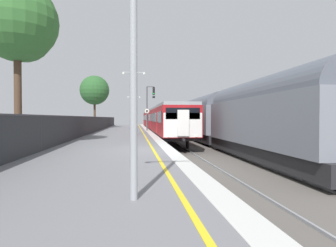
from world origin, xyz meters
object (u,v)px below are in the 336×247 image
Objects in this scene: background_tree_left at (95,91)px; platform_lamp_far at (134,109)px; speed_limit_sign at (147,117)px; signal_gantry at (149,103)px; commuter_train_at_platform at (158,120)px; freight_train_adjacent_track at (224,117)px; platform_lamp_near at (133,38)px; background_tree_centre at (19,25)px; platform_lamp_mid at (134,97)px.

platform_lamp_far is at bearing 10.06° from background_tree_left.
signal_gantry is at bearing 80.60° from speed_limit_sign.
commuter_train_at_platform is at bearing 69.44° from signal_gantry.
freight_train_adjacent_track is at bearing -58.95° from background_tree_left.
background_tree_left reaches higher than platform_lamp_far.
background_tree_left reaches higher than platform_lamp_near.
commuter_train_at_platform is at bearing -26.49° from background_tree_left.
freight_train_adjacent_track is at bearing -76.99° from commuter_train_at_platform.
platform_lamp_near is 13.50m from background_tree_centre.
commuter_train_at_platform is at bearing 73.22° from speed_limit_sign.
background_tree_left is (-13.19, 21.92, 3.98)m from freight_train_adjacent_track.
platform_lamp_far is (-7.36, 22.95, 1.38)m from freight_train_adjacent_track.
platform_lamp_mid is 0.71× the size of background_tree_left.
background_tree_left is at bearing 132.00° from signal_gantry.
signal_gantry is 1.11× the size of platform_lamp_far.
freight_train_adjacent_track is 25.89m from background_tree_left.
speed_limit_sign is at bearing 66.86° from background_tree_centre.
commuter_train_at_platform is 7.57× the size of platform_lamp_mid.
platform_lamp_near is 0.89× the size of platform_lamp_mid.
platform_lamp_near is at bearing -111.96° from freight_train_adjacent_track.
commuter_train_at_platform is 16.13× the size of speed_limit_sign.
platform_lamp_far is (-1.51, 11.73, 1.29)m from speed_limit_sign.
platform_lamp_far reaches higher than speed_limit_sign.
background_tree_centre reaches higher than freight_train_adjacent_track.
platform_lamp_near is (-7.36, -18.25, 1.39)m from freight_train_adjacent_track.
freight_train_adjacent_track is 3.40× the size of background_tree_centre.
speed_limit_sign is at bearing -106.78° from commuter_train_at_platform.
freight_train_adjacent_track is at bearing 68.04° from platform_lamp_near.
freight_train_adjacent_track is 5.38× the size of platform_lamp_mid.
speed_limit_sign is (-0.36, -2.15, -1.73)m from signal_gantry.
signal_gantry is at bearing 68.23° from background_tree_centre.
signal_gantry is 2.09× the size of speed_limit_sign.
signal_gantry is 31.68m from platform_lamp_near.
platform_lamp_far reaches higher than freight_train_adjacent_track.
freight_train_adjacent_track is 3.82× the size of background_tree_left.
commuter_train_at_platform is at bearing -59.13° from platform_lamp_far.
background_tree_centre is at bearing -90.70° from background_tree_left.
background_tree_left is (-7.34, 10.70, 3.90)m from speed_limit_sign.
freight_train_adjacent_track is 12.65m from speed_limit_sign.
background_tree_left is 0.89× the size of background_tree_centre.
commuter_train_at_platform is 7.72× the size of signal_gantry.
platform_lamp_mid is at bearing -102.62° from commuter_train_at_platform.
platform_lamp_far is at bearing 90.00° from platform_lamp_mid.
platform_lamp_mid is at bearing -99.62° from signal_gantry.
platform_lamp_far is (-3.36, 5.61, 1.70)m from commuter_train_at_platform.
freight_train_adjacent_track reaches higher than speed_limit_sign.
commuter_train_at_platform is 17.80m from freight_train_adjacent_track.
background_tree_left is at bearing 89.30° from background_tree_centre.
signal_gantry is at bearing 112.34° from freight_train_adjacent_track.
speed_limit_sign is at bearing -55.54° from background_tree_left.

